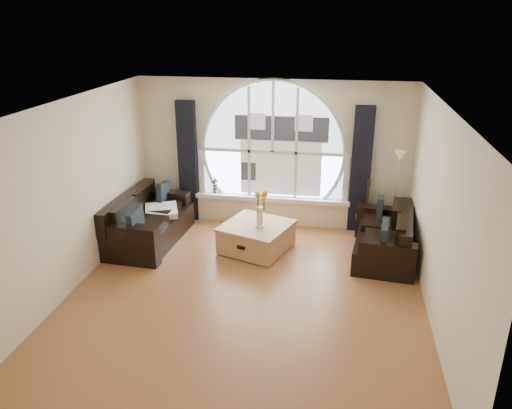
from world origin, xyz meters
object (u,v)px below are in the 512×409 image
object	(u,v)px
floor_lamp	(396,196)
guitar	(367,206)
sofa_left	(149,220)
sofa_right	(384,234)
coffee_chest	(256,236)
vase_flowers	(260,205)
potted_plant	(214,186)

from	to	relation	value
floor_lamp	guitar	bearing A→B (deg)	161.98
floor_lamp	sofa_left	bearing A→B (deg)	-168.36
guitar	sofa_right	bearing A→B (deg)	-68.88
sofa_left	guitar	distance (m)	3.88
sofa_left	coffee_chest	distance (m)	1.91
vase_flowers	guitar	xyz separation A→B (m)	(1.77, 1.12, -0.33)
floor_lamp	vase_flowers	bearing A→B (deg)	-156.69
floor_lamp	potted_plant	world-z (taller)	floor_lamp
sofa_left	vase_flowers	bearing A→B (deg)	0.87
sofa_right	coffee_chest	world-z (taller)	sofa_right
sofa_right	coffee_chest	xyz separation A→B (m)	(-2.09, -0.13, -0.15)
floor_lamp	potted_plant	bearing A→B (deg)	175.02
coffee_chest	vase_flowers	bearing A→B (deg)	-28.86
coffee_chest	floor_lamp	xyz separation A→B (m)	(2.31, 0.89, 0.55)
sofa_right	vase_flowers	distance (m)	2.09
coffee_chest	vase_flowers	xyz separation A→B (m)	(0.07, -0.08, 0.60)
vase_flowers	potted_plant	distance (m)	1.66
coffee_chest	vase_flowers	world-z (taller)	vase_flowers
sofa_right	guitar	size ratio (longest dim) A/B	1.60
sofa_right	vase_flowers	bearing A→B (deg)	-167.53
floor_lamp	guitar	xyz separation A→B (m)	(-0.47, 0.15, -0.27)
sofa_left	coffee_chest	world-z (taller)	sofa_left
sofa_left	coffee_chest	bearing A→B (deg)	3.07
floor_lamp	sofa_right	bearing A→B (deg)	-105.77
sofa_left	vase_flowers	distance (m)	2.03
guitar	coffee_chest	bearing A→B (deg)	-144.97
coffee_chest	floor_lamp	bearing A→B (deg)	40.34
sofa_left	sofa_right	xyz separation A→B (m)	(4.00, 0.11, 0.00)
potted_plant	floor_lamp	bearing A→B (deg)	-4.98
coffee_chest	potted_plant	bearing A→B (deg)	150.00
floor_lamp	potted_plant	distance (m)	3.34
coffee_chest	guitar	xyz separation A→B (m)	(1.84, 1.04, 0.28)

